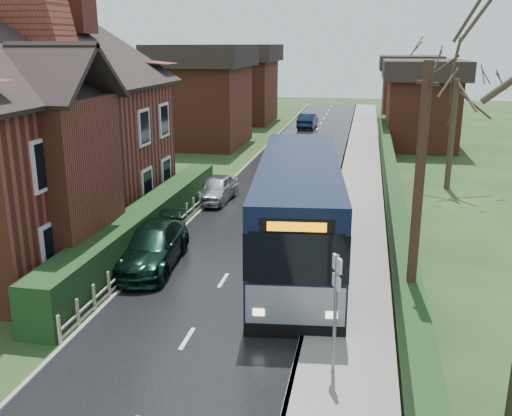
% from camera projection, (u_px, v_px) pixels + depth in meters
% --- Properties ---
extents(ground, '(140.00, 140.00, 0.00)m').
position_uv_depth(ground, '(207.00, 307.00, 17.27)').
color(ground, '#364F22').
rests_on(ground, ground).
extents(road, '(6.00, 100.00, 0.02)m').
position_uv_depth(road, '(265.00, 214.00, 26.70)').
color(road, black).
rests_on(road, ground).
extents(pavement, '(2.50, 100.00, 0.14)m').
position_uv_depth(pavement, '(357.00, 217.00, 25.91)').
color(pavement, slate).
rests_on(pavement, ground).
extents(kerb_right, '(0.12, 100.00, 0.14)m').
position_uv_depth(kerb_right, '(330.00, 216.00, 26.13)').
color(kerb_right, gray).
rests_on(kerb_right, ground).
extents(kerb_left, '(0.12, 100.00, 0.10)m').
position_uv_depth(kerb_left, '(202.00, 209.00, 27.25)').
color(kerb_left, gray).
rests_on(kerb_left, ground).
extents(front_hedge, '(1.20, 16.00, 1.60)m').
position_uv_depth(front_hedge, '(145.00, 225.00, 22.48)').
color(front_hedge, black).
rests_on(front_hedge, ground).
extents(picket_fence, '(0.10, 16.00, 0.90)m').
position_uv_depth(picket_fence, '(164.00, 234.00, 22.44)').
color(picket_fence, tan).
rests_on(picket_fence, ground).
extents(right_wall_hedge, '(0.60, 50.00, 1.80)m').
position_uv_depth(right_wall_hedge, '(393.00, 199.00, 25.37)').
color(right_wall_hedge, brown).
rests_on(right_wall_hedge, ground).
extents(brick_house, '(9.30, 14.60, 10.30)m').
position_uv_depth(brick_house, '(21.00, 132.00, 22.15)').
color(brick_house, brown).
rests_on(brick_house, ground).
extents(bus, '(4.07, 12.41, 3.70)m').
position_uv_depth(bus, '(298.00, 211.00, 20.65)').
color(bus, black).
rests_on(bus, ground).
extents(car_silver, '(1.80, 3.89, 1.29)m').
position_uv_depth(car_silver, '(216.00, 188.00, 28.74)').
color(car_silver, silver).
rests_on(car_silver, ground).
extents(car_green, '(2.45, 5.19, 1.46)m').
position_uv_depth(car_green, '(150.00, 246.00, 20.32)').
color(car_green, black).
rests_on(car_green, ground).
extents(car_distant, '(1.63, 4.33, 1.41)m').
position_uv_depth(car_distant, '(308.00, 121.00, 53.45)').
color(car_distant, '#101C31').
rests_on(car_distant, ground).
extents(bus_stop_sign, '(0.25, 0.45, 3.09)m').
position_uv_depth(bus_stop_sign, '(336.00, 298.00, 13.16)').
color(bus_stop_sign, slate).
rests_on(bus_stop_sign, ground).
extents(telegraph_pole, '(0.47, 0.89, 7.32)m').
position_uv_depth(telegraph_pole, '(417.00, 210.00, 14.16)').
color(telegraph_pole, black).
rests_on(telegraph_pole, ground).
extents(tree_right_far, '(4.37, 4.37, 8.44)m').
position_uv_depth(tree_right_far, '(458.00, 71.00, 29.65)').
color(tree_right_far, '#362920').
rests_on(tree_right_far, ground).
extents(tree_house_side, '(4.72, 4.72, 10.73)m').
position_uv_depth(tree_house_side, '(65.00, 36.00, 27.60)').
color(tree_house_side, '#382C21').
rests_on(tree_house_side, ground).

